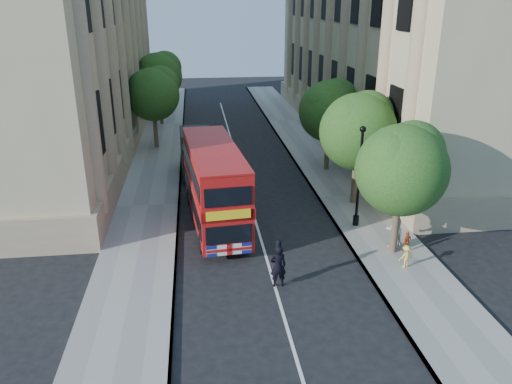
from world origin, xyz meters
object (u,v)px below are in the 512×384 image
object	(u,v)px
box_van	(197,155)
woman_pedestrian	(394,228)
double_decker_bus	(214,183)
police_constable	(278,266)
lamp_post	(359,181)

from	to	relation	value
box_van	woman_pedestrian	size ratio (longest dim) A/B	2.79
double_decker_bus	box_van	bearing A→B (deg)	90.41
box_van	police_constable	bearing A→B (deg)	-80.86
double_decker_bus	woman_pedestrian	distance (m)	9.01
lamp_post	box_van	distance (m)	12.22
lamp_post	woman_pedestrian	size ratio (longest dim) A/B	2.86
lamp_post	police_constable	bearing A→B (deg)	-133.69
lamp_post	police_constable	xyz separation A→B (m)	(-4.87, -5.10, -1.60)
box_van	woman_pedestrian	world-z (taller)	box_van
lamp_post	woman_pedestrian	world-z (taller)	lamp_post
box_van	police_constable	xyz separation A→B (m)	(3.02, -14.36, -0.47)
box_van	police_constable	distance (m)	14.68
police_constable	woman_pedestrian	world-z (taller)	woman_pedestrian
police_constable	woman_pedestrian	size ratio (longest dim) A/B	1.01
double_decker_bus	box_van	distance (m)	8.02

